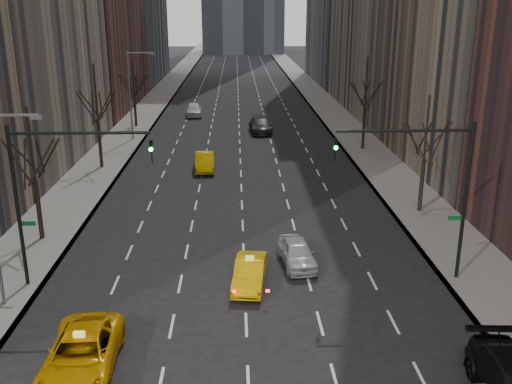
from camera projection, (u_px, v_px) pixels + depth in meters
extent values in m
cube|color=slate|center=(155.00, 102.00, 83.48)|extent=(4.50, 320.00, 0.15)
cube|color=slate|center=(321.00, 101.00, 84.30)|extent=(4.50, 320.00, 0.15)
cylinder|color=black|center=(39.00, 210.00, 33.47)|extent=(0.28, 0.28, 3.57)
cylinder|color=black|center=(31.00, 145.00, 32.27)|extent=(0.16, 0.16, 4.25)
cylinder|color=black|center=(40.00, 156.00, 33.35)|extent=(0.42, 1.80, 2.52)
cylinder|color=black|center=(49.00, 158.00, 32.85)|extent=(1.74, 0.72, 2.52)
cylinder|color=black|center=(41.00, 162.00, 32.04)|extent=(1.46, 1.25, 2.52)
cylinder|color=black|center=(25.00, 164.00, 31.73)|extent=(0.42, 1.80, 2.52)
cylinder|color=black|center=(16.00, 161.00, 32.23)|extent=(1.74, 0.72, 2.52)
cylinder|color=black|center=(24.00, 158.00, 33.05)|extent=(1.46, 1.25, 2.52)
cylinder|color=black|center=(100.00, 144.00, 48.62)|extent=(0.28, 0.28, 3.99)
cylinder|color=black|center=(96.00, 93.00, 47.27)|extent=(0.16, 0.16, 4.75)
cylinder|color=black|center=(101.00, 105.00, 48.44)|extent=(0.42, 1.80, 2.52)
cylinder|color=black|center=(107.00, 106.00, 47.93)|extent=(1.74, 0.72, 2.52)
cylinder|color=black|center=(103.00, 108.00, 47.12)|extent=(1.46, 1.25, 2.52)
cylinder|color=black|center=(93.00, 108.00, 46.82)|extent=(0.42, 1.80, 2.52)
cylinder|color=black|center=(86.00, 107.00, 47.32)|extent=(1.74, 0.72, 2.52)
cylinder|color=black|center=(90.00, 106.00, 48.13)|extent=(1.46, 1.25, 2.52)
cylinder|color=black|center=(135.00, 111.00, 65.83)|extent=(0.28, 0.28, 3.36)
cylinder|color=black|center=(133.00, 79.00, 64.70)|extent=(0.16, 0.16, 4.00)
cylinder|color=black|center=(136.00, 85.00, 65.75)|extent=(0.42, 1.80, 2.52)
cylinder|color=black|center=(141.00, 86.00, 65.24)|extent=(1.74, 0.72, 2.52)
cylinder|color=black|center=(139.00, 87.00, 64.43)|extent=(1.46, 1.25, 2.52)
cylinder|color=black|center=(131.00, 87.00, 64.13)|extent=(0.42, 1.80, 2.52)
cylinder|color=black|center=(126.00, 86.00, 64.63)|extent=(1.74, 0.72, 2.52)
cylinder|color=black|center=(129.00, 85.00, 65.44)|extent=(1.46, 1.25, 2.52)
cylinder|color=black|center=(421.00, 185.00, 38.07)|extent=(0.28, 0.28, 3.57)
cylinder|color=black|center=(427.00, 128.00, 36.87)|extent=(0.16, 0.16, 4.25)
cylinder|color=black|center=(424.00, 138.00, 37.96)|extent=(0.42, 1.80, 2.52)
cylinder|color=black|center=(436.00, 140.00, 37.45)|extent=(1.74, 0.72, 2.52)
cylinder|color=black|center=(438.00, 143.00, 36.64)|extent=(1.46, 1.25, 2.52)
cylinder|color=black|center=(427.00, 144.00, 36.33)|extent=(0.42, 1.80, 2.52)
cylinder|color=black|center=(415.00, 142.00, 36.84)|extent=(1.74, 0.72, 2.52)
cylinder|color=black|center=(413.00, 139.00, 37.65)|extent=(1.46, 1.25, 2.52)
cylinder|color=black|center=(364.00, 128.00, 55.12)|extent=(0.28, 0.28, 3.99)
cylinder|color=black|center=(366.00, 83.00, 53.78)|extent=(0.16, 0.16, 4.75)
cylinder|color=black|center=(365.00, 93.00, 54.94)|extent=(0.42, 1.80, 2.52)
cylinder|color=black|center=(373.00, 94.00, 54.44)|extent=(1.74, 0.72, 2.52)
cylinder|color=black|center=(374.00, 96.00, 53.63)|extent=(1.46, 1.25, 2.52)
cylinder|color=black|center=(366.00, 96.00, 53.32)|extent=(0.42, 1.80, 2.52)
cylinder|color=black|center=(358.00, 95.00, 53.83)|extent=(1.74, 0.72, 2.52)
cylinder|color=black|center=(358.00, 94.00, 54.64)|extent=(1.46, 1.25, 2.52)
cylinder|color=black|center=(18.00, 208.00, 27.12)|extent=(0.18, 0.18, 8.00)
cylinder|color=black|center=(79.00, 133.00, 26.12)|extent=(6.50, 0.14, 0.14)
imported|color=black|center=(152.00, 152.00, 26.51)|extent=(0.18, 0.22, 1.10)
sphere|color=#0CFF33|center=(151.00, 149.00, 26.29)|extent=(0.20, 0.20, 0.20)
cube|color=#0C5926|center=(28.00, 223.00, 27.38)|extent=(0.70, 0.04, 0.22)
cylinder|color=black|center=(465.00, 203.00, 27.84)|extent=(0.18, 0.18, 8.00)
cylinder|color=black|center=(405.00, 131.00, 26.63)|extent=(6.50, 0.14, 0.14)
imported|color=black|center=(335.00, 150.00, 26.79)|extent=(0.18, 0.22, 1.10)
sphere|color=#0CFF33|center=(336.00, 148.00, 26.58)|extent=(0.20, 0.20, 0.20)
cube|color=#0C5926|center=(455.00, 218.00, 28.07)|extent=(0.70, 0.04, 0.22)
cylinder|color=slate|center=(7.00, 115.00, 23.77)|extent=(2.60, 0.14, 0.14)
cube|color=slate|center=(37.00, 117.00, 23.84)|extent=(0.50, 0.22, 0.15)
cylinder|color=slate|center=(130.00, 96.00, 58.33)|extent=(0.16, 0.16, 9.00)
cylinder|color=slate|center=(140.00, 53.00, 57.05)|extent=(2.60, 0.14, 0.14)
cube|color=slate|center=(152.00, 54.00, 57.13)|extent=(0.50, 0.22, 0.15)
imported|color=#DD9904|center=(82.00, 355.00, 21.44)|extent=(2.78, 5.66, 1.55)
imported|color=#FFC905|center=(250.00, 273.00, 28.32)|extent=(1.92, 4.28, 1.36)
imported|color=#AFB2B7|center=(297.00, 253.00, 30.59)|extent=(2.05, 4.22, 1.39)
imported|color=#EABC04|center=(205.00, 162.00, 48.54)|extent=(1.77, 4.57, 1.48)
imported|color=#2C2C30|center=(260.00, 125.00, 63.25)|extent=(2.59, 5.76, 1.64)
imported|color=silver|center=(194.00, 110.00, 72.93)|extent=(2.21, 4.97, 1.66)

